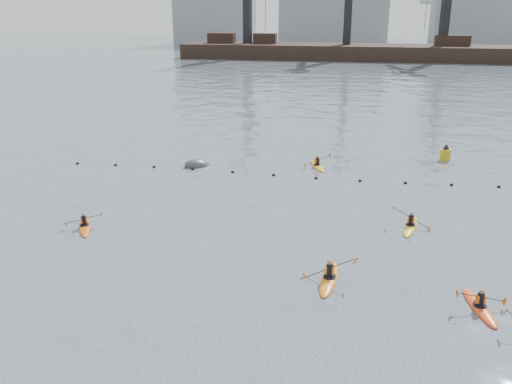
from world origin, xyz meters
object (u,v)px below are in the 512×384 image
(kayaker_5, at_px, (317,166))
(nav_buoy, at_px, (445,154))
(kayaker_0, at_px, (329,278))
(kayaker_4, at_px, (479,307))
(kayaker_3, at_px, (410,226))
(mooring_buoy, at_px, (197,166))
(kayaker_2, at_px, (85,226))

(kayaker_5, height_order, nav_buoy, nav_buoy)
(kayaker_0, xyz_separation_m, kayaker_4, (5.99, -1.24, -0.01))
(kayaker_5, bearing_deg, kayaker_3, -82.57)
(nav_buoy, bearing_deg, mooring_buoy, -164.15)
(kayaker_2, xyz_separation_m, kayaker_5, (11.37, 13.95, 0.00))
(kayaker_5, bearing_deg, kayaker_4, -88.56)
(kayaker_3, xyz_separation_m, nav_buoy, (3.65, 14.38, 0.34))
(kayaker_2, bearing_deg, kayaker_0, -42.37)
(kayaker_4, bearing_deg, kayaker_0, -23.96)
(kayaker_0, xyz_separation_m, mooring_buoy, (-10.78, 15.95, -0.10))
(kayaker_2, distance_m, mooring_buoy, 12.77)
(kayaker_2, relative_size, mooring_buoy, 1.40)
(kayaker_2, height_order, nav_buoy, nav_buoy)
(kayaker_3, relative_size, nav_buoy, 2.21)
(kayaker_0, height_order, kayaker_3, kayaker_0)
(kayaker_2, bearing_deg, nav_buoy, 12.35)
(kayaker_3, xyz_separation_m, kayaker_4, (2.05, -8.02, -0.00))
(kayaker_4, bearing_deg, kayaker_3, -87.94)
(kayaker_2, xyz_separation_m, mooring_buoy, (2.58, 12.50, -0.09))
(kayaker_0, height_order, kayaker_2, kayaker_0)
(kayaker_5, height_order, mooring_buoy, kayaker_5)
(kayaker_4, distance_m, kayaker_5, 20.28)
(kayaker_0, relative_size, mooring_buoy, 1.67)
(kayaker_4, bearing_deg, kayaker_2, -25.91)
(kayaker_2, relative_size, kayaker_4, 0.93)
(kayaker_4, relative_size, nav_buoy, 2.14)
(kayaker_3, distance_m, nav_buoy, 14.84)
(kayaker_3, relative_size, kayaker_4, 1.03)
(kayaker_3, bearing_deg, kayaker_4, -63.58)
(kayaker_2, bearing_deg, kayaker_5, 22.94)
(kayaker_5, bearing_deg, mooring_buoy, 167.65)
(kayaker_2, distance_m, nav_buoy, 27.43)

